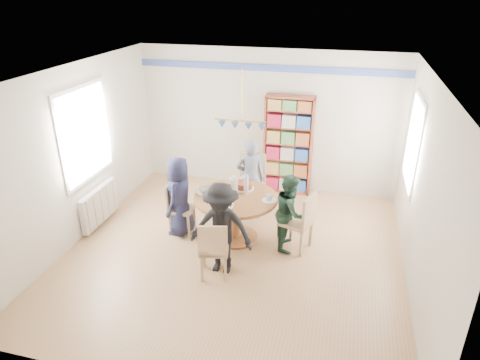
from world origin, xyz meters
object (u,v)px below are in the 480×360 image
(person_far, at_px, (250,178))
(chair_near, at_px, (214,248))
(chair_right, at_px, (302,220))
(person_near, at_px, (221,229))
(person_right, at_px, (290,212))
(person_left, at_px, (180,196))
(chair_far, at_px, (251,180))
(bookshelf, at_px, (288,146))
(dining_table, at_px, (236,208))
(chair_left, at_px, (177,205))
(radiator, at_px, (100,205))

(person_far, bearing_deg, chair_near, 70.87)
(chair_near, distance_m, person_far, 1.93)
(chair_right, distance_m, person_near, 1.31)
(person_near, bearing_deg, person_right, 46.33)
(person_left, height_order, person_near, person_near)
(chair_far, height_order, person_right, person_right)
(person_near, distance_m, bookshelf, 2.84)
(dining_table, bearing_deg, chair_near, -91.70)
(chair_far, relative_size, person_near, 0.77)
(chair_near, height_order, person_far, person_far)
(chair_left, bearing_deg, person_far, 40.66)
(chair_left, distance_m, chair_near, 1.42)
(radiator, relative_size, chair_left, 1.17)
(chair_right, bearing_deg, chair_left, 178.47)
(chair_left, xyz_separation_m, person_right, (1.84, -0.00, 0.13))
(person_right, relative_size, bookshelf, 0.63)
(dining_table, relative_size, person_far, 0.94)
(chair_far, bearing_deg, chair_left, -134.95)
(radiator, bearing_deg, person_far, 22.53)
(person_left, height_order, bookshelf, bookshelf)
(chair_near, bearing_deg, chair_right, 42.81)
(person_right, xyz_separation_m, person_far, (-0.83, 0.87, 0.09))
(radiator, relative_size, chair_near, 1.13)
(dining_table, bearing_deg, person_right, -0.53)
(radiator, height_order, bookshelf, bookshelf)
(radiator, xyz_separation_m, bookshelf, (2.86, 2.04, 0.59))
(chair_far, bearing_deg, person_left, -132.18)
(chair_left, distance_m, person_far, 1.35)
(person_near, bearing_deg, chair_near, -104.50)
(chair_left, distance_m, person_near, 1.34)
(dining_table, relative_size, person_near, 0.95)
(dining_table, xyz_separation_m, chair_left, (-0.98, -0.01, -0.09))
(bookshelf, bearing_deg, chair_far, -118.42)
(chair_left, bearing_deg, chair_right, -1.53)
(person_right, relative_size, person_far, 0.87)
(person_right, bearing_deg, bookshelf, 6.37)
(dining_table, height_order, chair_right, chair_right)
(chair_near, xyz_separation_m, person_left, (-0.89, 1.02, 0.17))
(chair_left, distance_m, bookshelf, 2.48)
(chair_left, xyz_separation_m, bookshelf, (1.50, 1.92, 0.47))
(radiator, height_order, chair_right, chair_right)
(chair_near, bearing_deg, chair_far, 88.66)
(chair_right, distance_m, chair_far, 1.47)
(dining_table, relative_size, chair_right, 1.37)
(chair_far, relative_size, person_right, 0.88)
(chair_near, bearing_deg, bookshelf, 79.57)
(radiator, height_order, chair_far, chair_far)
(chair_right, bearing_deg, chair_near, -137.19)
(chair_right, height_order, person_far, person_far)
(chair_far, distance_m, person_right, 1.31)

